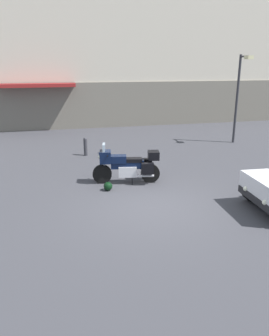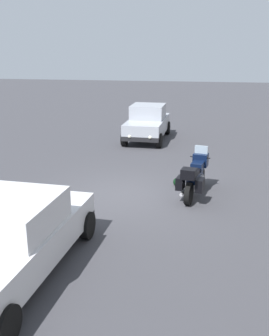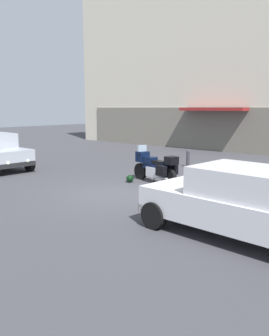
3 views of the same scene
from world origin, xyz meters
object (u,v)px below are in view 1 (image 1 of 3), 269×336
at_px(streetlamp_curbside, 239,90).
at_px(bollard_curbside, 85,146).
at_px(helmet, 108,186).
at_px(motorcycle, 128,165).

xyz_separation_m(streetlamp_curbside, bollard_curbside, (-7.64, -0.61, -2.22)).
xyz_separation_m(helmet, streetlamp_curbside, (7.38, 5.05, 2.51)).
bearing_deg(helmet, motorcycle, 36.00).
distance_m(helmet, streetlamp_curbside, 9.29).
bearing_deg(bollard_curbside, streetlamp_curbside, 4.60).
distance_m(motorcycle, streetlamp_curbside, 8.25).
xyz_separation_m(motorcycle, helmet, (-0.77, -0.56, -0.48)).
height_order(streetlamp_curbside, bollard_curbside, streetlamp_curbside).
height_order(motorcycle, helmet, motorcycle).
bearing_deg(motorcycle, streetlamp_curbside, -135.10).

